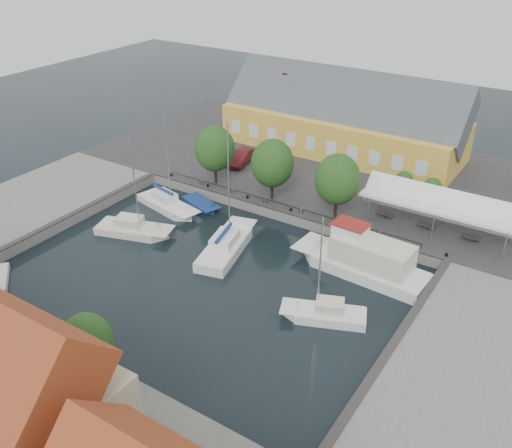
{
  "coord_description": "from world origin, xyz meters",
  "views": [
    {
      "loc": [
        24.63,
        -31.91,
        26.57
      ],
      "look_at": [
        0.0,
        6.0,
        1.5
      ],
      "focal_mm": 40.0,
      "sensor_mm": 36.0,
      "label": 1
    }
  ],
  "objects_px": {
    "tent_canopy": "(442,205)",
    "trawler": "(365,263)",
    "west_boat_b": "(133,231)",
    "launch_nw": "(200,205)",
    "warehouse": "(340,121)",
    "car_red": "(242,157)",
    "west_boat_a": "(167,206)",
    "center_sailboat": "(226,248)",
    "east_boat_b": "(326,316)"
  },
  "relations": [
    {
      "from": "tent_canopy",
      "to": "trawler",
      "type": "height_order",
      "value": "trawler"
    },
    {
      "from": "west_boat_b",
      "to": "launch_nw",
      "type": "bearing_deg",
      "value": 76.96
    },
    {
      "from": "warehouse",
      "to": "trawler",
      "type": "height_order",
      "value": "warehouse"
    },
    {
      "from": "tent_canopy",
      "to": "trawler",
      "type": "bearing_deg",
      "value": -111.84
    },
    {
      "from": "tent_canopy",
      "to": "car_red",
      "type": "bearing_deg",
      "value": 171.86
    },
    {
      "from": "warehouse",
      "to": "west_boat_a",
      "type": "height_order",
      "value": "warehouse"
    },
    {
      "from": "center_sailboat",
      "to": "launch_nw",
      "type": "relative_size",
      "value": 2.43
    },
    {
      "from": "launch_nw",
      "to": "tent_canopy",
      "type": "bearing_deg",
      "value": 15.32
    },
    {
      "from": "car_red",
      "to": "west_boat_a",
      "type": "bearing_deg",
      "value": -106.34
    },
    {
      "from": "west_boat_a",
      "to": "warehouse",
      "type": "bearing_deg",
      "value": 69.77
    },
    {
      "from": "warehouse",
      "to": "tent_canopy",
      "type": "distance_m",
      "value": 21.63
    },
    {
      "from": "tent_canopy",
      "to": "car_red",
      "type": "xyz_separation_m",
      "value": [
        -23.65,
        3.38,
        -1.89
      ]
    },
    {
      "from": "warehouse",
      "to": "center_sailboat",
      "type": "xyz_separation_m",
      "value": [
        1.63,
        -25.67,
        -4.06
      ]
    },
    {
      "from": "east_boat_b",
      "to": "tent_canopy",
      "type": "bearing_deg",
      "value": 78.1
    },
    {
      "from": "car_red",
      "to": "trawler",
      "type": "xyz_separation_m",
      "value": [
        20.28,
        -11.79,
        -0.78
      ]
    },
    {
      "from": "tent_canopy",
      "to": "west_boat_a",
      "type": "distance_m",
      "value": 26.39
    },
    {
      "from": "center_sailboat",
      "to": "launch_nw",
      "type": "height_order",
      "value": "center_sailboat"
    },
    {
      "from": "tent_canopy",
      "to": "east_boat_b",
      "type": "distance_m",
      "value": 16.28
    },
    {
      "from": "tent_canopy",
      "to": "trawler",
      "type": "xyz_separation_m",
      "value": [
        -3.37,
        -8.4,
        -2.67
      ]
    },
    {
      "from": "west_boat_b",
      "to": "center_sailboat",
      "type": "bearing_deg",
      "value": 13.33
    },
    {
      "from": "warehouse",
      "to": "west_boat_a",
      "type": "distance_m",
      "value": 24.06
    },
    {
      "from": "center_sailboat",
      "to": "east_boat_b",
      "type": "height_order",
      "value": "center_sailboat"
    },
    {
      "from": "trawler",
      "to": "west_boat_a",
      "type": "distance_m",
      "value": 21.44
    },
    {
      "from": "tent_canopy",
      "to": "west_boat_a",
      "type": "xyz_separation_m",
      "value": [
        -24.79,
        -8.38,
        -3.41
      ]
    },
    {
      "from": "center_sailboat",
      "to": "west_boat_a",
      "type": "height_order",
      "value": "center_sailboat"
    },
    {
      "from": "car_red",
      "to": "tent_canopy",
      "type": "bearing_deg",
      "value": -18.93
    },
    {
      "from": "car_red",
      "to": "west_boat_b",
      "type": "xyz_separation_m",
      "value": [
        -0.49,
        -17.37,
        -1.53
      ]
    },
    {
      "from": "car_red",
      "to": "west_boat_b",
      "type": "bearing_deg",
      "value": -102.42
    },
    {
      "from": "west_boat_a",
      "to": "trawler",
      "type": "bearing_deg",
      "value": -0.06
    },
    {
      "from": "warehouse",
      "to": "west_boat_b",
      "type": "bearing_deg",
      "value": -105.16
    },
    {
      "from": "warehouse",
      "to": "launch_nw",
      "type": "relative_size",
      "value": 5.65
    },
    {
      "from": "warehouse",
      "to": "car_red",
      "type": "distance_m",
      "value": 12.9
    },
    {
      "from": "center_sailboat",
      "to": "west_boat_b",
      "type": "height_order",
      "value": "center_sailboat"
    },
    {
      "from": "east_boat_b",
      "to": "west_boat_b",
      "type": "relative_size",
      "value": 0.89
    },
    {
      "from": "trawler",
      "to": "launch_nw",
      "type": "bearing_deg",
      "value": 173.11
    },
    {
      "from": "warehouse",
      "to": "east_boat_b",
      "type": "height_order",
      "value": "warehouse"
    },
    {
      "from": "trawler",
      "to": "east_boat_b",
      "type": "xyz_separation_m",
      "value": [
        0.09,
        -7.17,
        -0.76
      ]
    },
    {
      "from": "east_boat_b",
      "to": "west_boat_a",
      "type": "relative_size",
      "value": 0.85
    },
    {
      "from": "trawler",
      "to": "west_boat_b",
      "type": "bearing_deg",
      "value": -164.97
    },
    {
      "from": "west_boat_a",
      "to": "launch_nw",
      "type": "distance_m",
      "value": 3.36
    },
    {
      "from": "trawler",
      "to": "east_boat_b",
      "type": "bearing_deg",
      "value": -89.31
    },
    {
      "from": "launch_nw",
      "to": "west_boat_a",
      "type": "bearing_deg",
      "value": -137.5
    },
    {
      "from": "car_red",
      "to": "west_boat_b",
      "type": "distance_m",
      "value": 17.44
    },
    {
      "from": "west_boat_a",
      "to": "launch_nw",
      "type": "height_order",
      "value": "west_boat_a"
    },
    {
      "from": "center_sailboat",
      "to": "west_boat_b",
      "type": "relative_size",
      "value": 1.21
    },
    {
      "from": "tent_canopy",
      "to": "center_sailboat",
      "type": "distance_m",
      "value": 19.35
    },
    {
      "from": "west_boat_a",
      "to": "launch_nw",
      "type": "relative_size",
      "value": 2.09
    },
    {
      "from": "west_boat_a",
      "to": "west_boat_b",
      "type": "relative_size",
      "value": 1.04
    },
    {
      "from": "tent_canopy",
      "to": "east_boat_b",
      "type": "xyz_separation_m",
      "value": [
        -3.28,
        -15.57,
        -3.42
      ]
    },
    {
      "from": "tent_canopy",
      "to": "east_boat_b",
      "type": "relative_size",
      "value": 1.56
    }
  ]
}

